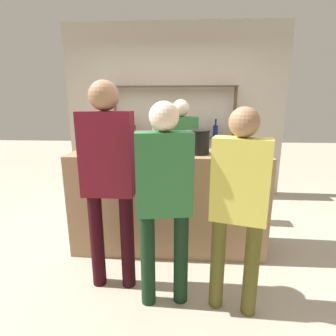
% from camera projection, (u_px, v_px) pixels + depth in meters
% --- Properties ---
extents(ground_plane, '(16.00, 16.00, 0.00)m').
position_uv_depth(ground_plane, '(168.00, 246.00, 2.95)').
color(ground_plane, '#B2A893').
extents(bar_counter, '(2.01, 0.54, 1.07)m').
position_uv_depth(bar_counter, '(168.00, 202.00, 2.82)').
color(bar_counter, '#997551').
rests_on(bar_counter, ground_plane).
extents(back_wall, '(3.61, 0.12, 2.80)m').
position_uv_depth(back_wall, '(175.00, 113.00, 4.41)').
color(back_wall, '#B2A899').
rests_on(back_wall, ground_plane).
extents(back_shelf, '(1.99, 0.18, 1.82)m').
position_uv_depth(back_shelf, '(174.00, 126.00, 4.29)').
color(back_shelf, '#4C3828').
rests_on(back_shelf, ground_plane).
extents(counter_bottle_0, '(0.09, 0.09, 0.33)m').
position_uv_depth(counter_bottle_0, '(242.00, 140.00, 2.70)').
color(counter_bottle_0, '#0F1956').
rests_on(counter_bottle_0, bar_counter).
extents(counter_bottle_1, '(0.07, 0.07, 0.34)m').
position_uv_depth(counter_bottle_1, '(84.00, 140.00, 2.68)').
color(counter_bottle_1, black).
rests_on(counter_bottle_1, bar_counter).
extents(counter_bottle_2, '(0.08, 0.08, 0.38)m').
position_uv_depth(counter_bottle_2, '(113.00, 138.00, 2.75)').
color(counter_bottle_2, black).
rests_on(counter_bottle_2, bar_counter).
extents(counter_bottle_3, '(0.08, 0.08, 0.34)m').
position_uv_depth(counter_bottle_3, '(130.00, 139.00, 2.77)').
color(counter_bottle_3, black).
rests_on(counter_bottle_3, bar_counter).
extents(wine_glass, '(0.09, 0.09, 0.16)m').
position_uv_depth(wine_glass, '(95.00, 140.00, 2.73)').
color(wine_glass, silver).
rests_on(wine_glass, bar_counter).
extents(ice_bucket, '(0.24, 0.24, 0.24)m').
position_uv_depth(ice_bucket, '(198.00, 142.00, 2.61)').
color(ice_bucket, black).
rests_on(ice_bucket, bar_counter).
extents(cork_jar, '(0.14, 0.14, 0.16)m').
position_uv_depth(cork_jar, '(164.00, 147.00, 2.59)').
color(cork_jar, silver).
rests_on(cork_jar, bar_counter).
extents(customer_left, '(0.42, 0.23, 1.74)m').
position_uv_depth(customer_left, '(108.00, 172.00, 2.09)').
color(customer_left, black).
rests_on(customer_left, ground_plane).
extents(customer_right, '(0.42, 0.27, 1.55)m').
position_uv_depth(customer_right, '(239.00, 198.00, 1.84)').
color(customer_right, brown).
rests_on(customer_right, ground_plane).
extents(server_behind_counter, '(0.47, 0.23, 1.61)m').
position_uv_depth(server_behind_counter, '(180.00, 153.00, 3.40)').
color(server_behind_counter, black).
rests_on(server_behind_counter, ground_plane).
extents(customer_center, '(0.43, 0.23, 1.58)m').
position_uv_depth(customer_center, '(164.00, 192.00, 1.91)').
color(customer_center, black).
rests_on(customer_center, ground_plane).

